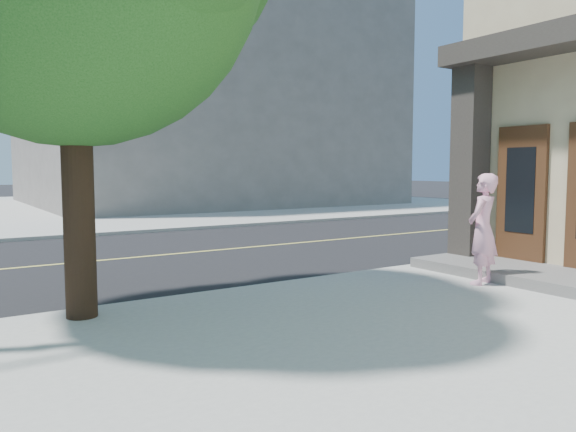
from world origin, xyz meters
TOP-DOWN VIEW (x-y plane):
  - sidewalk_ne at (13.50, 21.50)m, footprint 29.00×25.00m
  - filler_ne at (14.00, 22.00)m, footprint 18.00×16.00m
  - man_on_phone at (8.20, -1.99)m, footprint 0.76×0.61m

SIDE VIEW (x-z plane):
  - sidewalk_ne at x=13.50m, z-range 0.00..0.12m
  - man_on_phone at x=8.20m, z-range 0.12..1.95m
  - filler_ne at x=14.00m, z-range 0.12..14.12m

